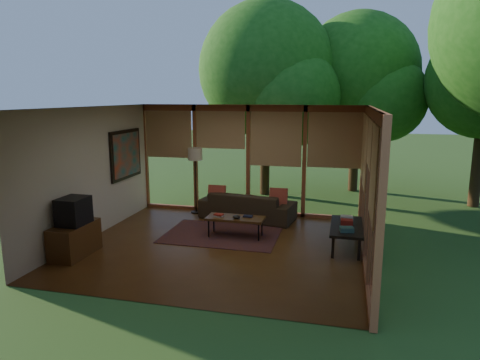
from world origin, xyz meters
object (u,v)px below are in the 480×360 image
(television, at_px, (74,211))
(coffee_table, at_px, (235,219))
(side_console, at_px, (346,228))
(media_cabinet, at_px, (75,240))
(sofa, at_px, (248,206))
(floor_lamp, at_px, (195,158))

(television, height_order, coffee_table, television)
(coffee_table, relative_size, side_console, 0.86)
(media_cabinet, bearing_deg, coffee_table, 33.53)
(media_cabinet, bearing_deg, side_console, 18.12)
(sofa, height_order, side_console, sofa)
(media_cabinet, height_order, side_console, media_cabinet)
(sofa, height_order, television, television)
(floor_lamp, height_order, coffee_table, floor_lamp)
(sofa, xyz_separation_m, floor_lamp, (-1.39, 0.23, 1.08))
(sofa, relative_size, side_console, 1.59)
(coffee_table, bearing_deg, media_cabinet, -146.47)
(media_cabinet, relative_size, television, 1.82)
(side_console, bearing_deg, coffee_table, 176.40)
(sofa, bearing_deg, side_console, 155.75)
(television, distance_m, side_console, 5.12)
(floor_lamp, bearing_deg, television, -109.33)
(sofa, distance_m, coffee_table, 1.36)
(coffee_table, bearing_deg, side_console, -3.60)
(floor_lamp, distance_m, coffee_table, 2.37)
(coffee_table, distance_m, side_console, 2.26)
(floor_lamp, bearing_deg, media_cabinet, -109.64)
(floor_lamp, bearing_deg, side_console, -25.08)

